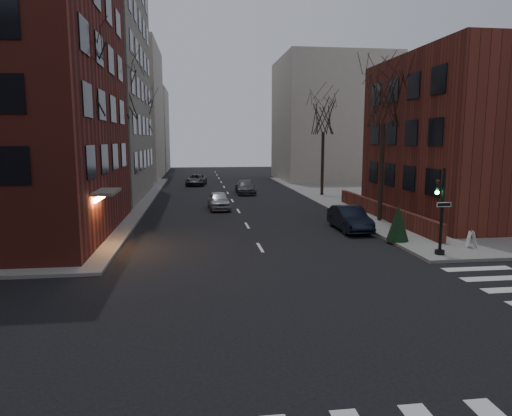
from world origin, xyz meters
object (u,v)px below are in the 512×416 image
(tree_right_a, at_px, (384,98))
(parked_sedan, at_px, (350,219))
(car_lane_gray, at_px, (245,187))
(sandwich_board, at_px, (471,239))
(tree_left_b, at_px, (119,93))
(car_lane_silver, at_px, (219,200))
(car_lane_far, at_px, (196,180))
(tree_left_c, at_px, (141,114))
(tree_left_a, at_px, (80,78))
(traffic_signal, at_px, (440,217))
(streetlamp_far, at_px, (150,150))
(evergreen_shrub, at_px, (398,223))
(tree_right_b, at_px, (324,116))
(streetlamp_near, at_px, (122,157))

(tree_right_a, height_order, parked_sedan, tree_right_a)
(car_lane_gray, height_order, sandwich_board, car_lane_gray)
(tree_left_b, distance_m, parked_sedan, 19.79)
(car_lane_silver, relative_size, car_lane_far, 0.87)
(tree_left_c, bearing_deg, tree_left_a, -90.00)
(car_lane_far, bearing_deg, traffic_signal, -65.38)
(tree_left_b, bearing_deg, tree_right_a, -24.44)
(streetlamp_far, distance_m, evergreen_shrub, 33.92)
(traffic_signal, xyz_separation_m, car_lane_far, (-11.10, 35.32, -1.26))
(streetlamp_far, bearing_deg, parked_sedan, -61.82)
(tree_left_b, bearing_deg, car_lane_silver, -6.91)
(tree_right_a, distance_m, evergreen_shrub, 9.28)
(tree_left_b, height_order, sandwich_board, tree_left_b)
(tree_left_a, height_order, streetlamp_far, tree_left_a)
(traffic_signal, xyz_separation_m, tree_left_a, (-16.74, 5.01, 6.56))
(tree_left_c, xyz_separation_m, evergreen_shrub, (16.10, -28.00, -6.92))
(tree_left_c, relative_size, evergreen_shrub, 5.08)
(traffic_signal, relative_size, tree_left_b, 0.37)
(tree_right_a, distance_m, sandwich_board, 10.97)
(tree_right_b, distance_m, parked_sedan, 17.98)
(tree_right_a, bearing_deg, tree_right_b, 90.00)
(traffic_signal, height_order, sandwich_board, traffic_signal)
(car_lane_silver, xyz_separation_m, sandwich_board, (11.71, -15.00, -0.14))
(sandwich_board, bearing_deg, tree_left_c, 139.87)
(tree_right_a, xyz_separation_m, evergreen_shrub, (-1.50, -6.00, -6.92))
(parked_sedan, distance_m, car_lane_gray, 19.84)
(parked_sedan, xyz_separation_m, car_lane_silver, (-7.37, 9.49, -0.04))
(tree_left_c, xyz_separation_m, car_lane_far, (5.63, 4.31, -7.38))
(tree_left_b, bearing_deg, sandwich_board, -39.81)
(tree_left_a, height_order, car_lane_silver, tree_left_a)
(parked_sedan, bearing_deg, car_lane_gray, 101.74)
(tree_left_b, relative_size, tree_right_a, 1.11)
(car_lane_gray, bearing_deg, evergreen_shrub, -75.74)
(streetlamp_near, bearing_deg, traffic_signal, -38.87)
(streetlamp_near, relative_size, car_lane_gray, 1.38)
(traffic_signal, xyz_separation_m, tree_right_b, (0.86, 23.01, 5.68))
(tree_right_a, relative_size, car_lane_silver, 2.40)
(tree_left_a, xyz_separation_m, tree_right_a, (17.60, 4.00, -0.44))
(tree_left_b, xyz_separation_m, evergreen_shrub, (16.10, -14.00, -7.81))
(tree_left_b, xyz_separation_m, parked_sedan, (14.73, -10.38, -8.18))
(streetlamp_near, xyz_separation_m, evergreen_shrub, (15.50, -10.00, -3.13))
(traffic_signal, bearing_deg, car_lane_far, 107.45)
(tree_left_a, height_order, evergreen_shrub, tree_left_a)
(tree_left_c, height_order, parked_sedan, tree_left_c)
(tree_left_a, bearing_deg, tree_left_b, 90.00)
(tree_left_b, xyz_separation_m, tree_left_c, (0.00, 14.00, -0.88))
(streetlamp_far, height_order, sandwich_board, streetlamp_far)
(car_lane_silver, distance_m, car_lane_gray, 10.40)
(streetlamp_near, bearing_deg, streetlamp_far, 90.00)
(tree_left_a, xyz_separation_m, car_lane_gray, (10.53, 21.01, -7.81))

